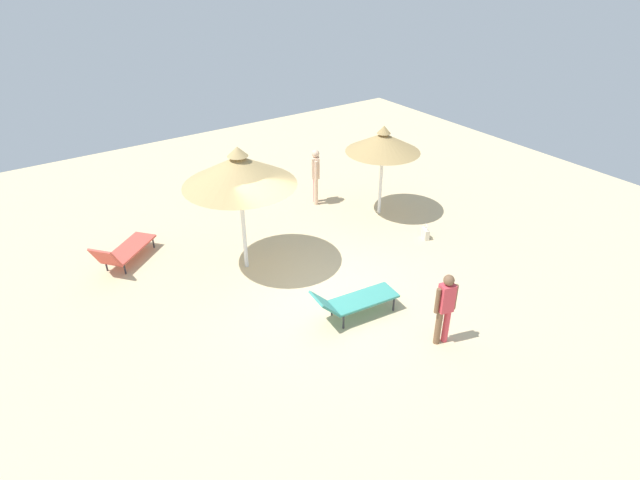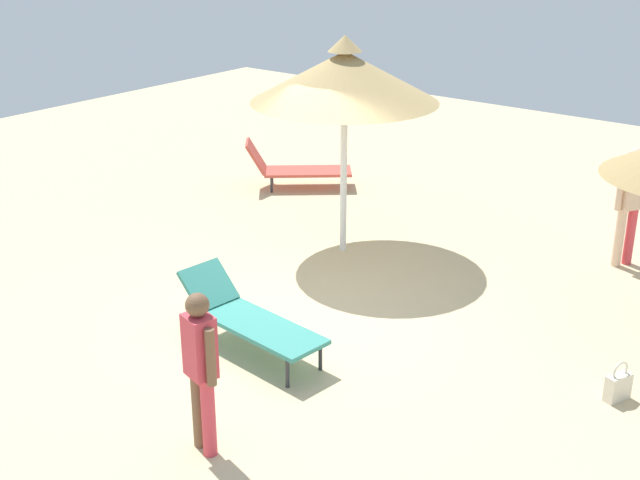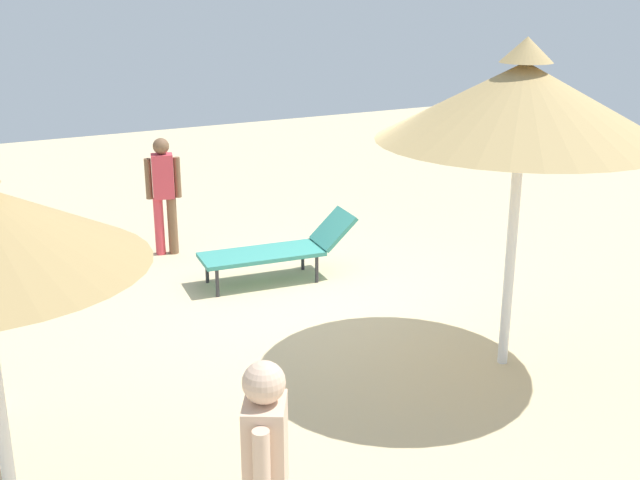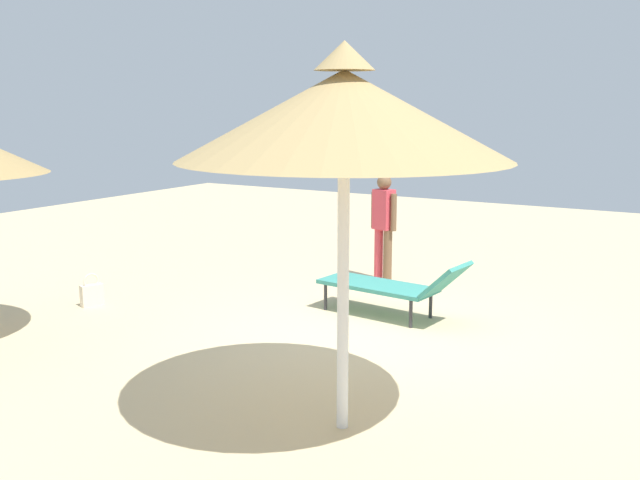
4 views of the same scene
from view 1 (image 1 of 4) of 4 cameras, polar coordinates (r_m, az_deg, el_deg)
name	(u,v)px [view 1 (image 1 of 4)]	position (r m, az deg, el deg)	size (l,w,h in m)	color
ground	(317,295)	(12.05, -0.30, -5.96)	(24.00, 24.00, 0.10)	beige
parasol_umbrella_back	(239,170)	(11.90, -8.79, 7.47)	(2.59, 2.59, 3.09)	white
parasol_umbrella_edge	(383,143)	(14.71, 6.87, 10.46)	(2.08, 2.08, 2.63)	white
lounge_chair_near_right	(354,300)	(11.12, 3.66, -6.55)	(1.97, 0.79, 0.79)	teal
lounge_chair_near_left	(123,251)	(13.71, -20.57, -1.11)	(1.80, 1.65, 0.86)	#CC4C3F
person_standing_center	(316,173)	(15.65, -0.48, 7.27)	(0.34, 0.43, 1.70)	#D83F4C
person_standing_far_left	(445,305)	(10.44, 13.43, -6.90)	(0.45, 0.28, 1.59)	brown
handbag	(425,233)	(14.32, 11.36, 0.73)	(0.22, 0.31, 0.44)	beige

